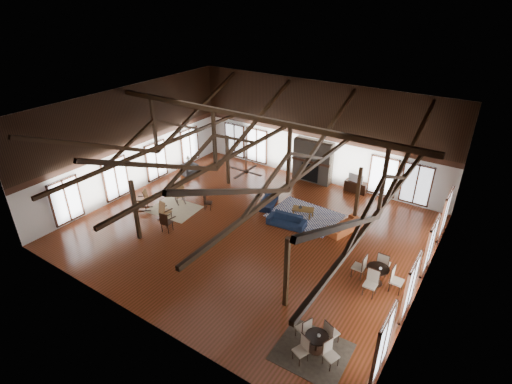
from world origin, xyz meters
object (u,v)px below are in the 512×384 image
Objects in this scene: coffee_table at (303,210)px; tv_console at (356,187)px; armchair at (189,169)px; sofa_navy_front at (287,221)px; cafe_table_far at (377,273)px; sofa_orange at (345,225)px; cafe_table_near at (317,341)px; sofa_navy_left at (269,201)px.

coffee_table is 0.96× the size of tv_console.
armchair reaches higher than coffee_table.
sofa_navy_front reaches higher than coffee_table.
sofa_navy_front is 0.94× the size of cafe_table_far.
coffee_table is at bearing -75.63° from sofa_orange.
cafe_table_near is 0.88× the size of cafe_table_far.
cafe_table_near is at bearing -78.59° from coffee_table.
sofa_navy_front is 1.58× the size of coffee_table.
armchair is 0.54× the size of cafe_table_near.
sofa_navy_front is at bearing -140.84° from sofa_navy_left.
armchair is 10.33m from tv_console.
coffee_table is at bearing 148.23° from cafe_table_far.
sofa_navy_left is at bearing 131.16° from cafe_table_near.
sofa_navy_front is 0.94× the size of sofa_orange.
tv_console is (-3.66, 7.16, -0.22)m from cafe_table_far.
coffee_table is at bearing -81.55° from armchair.
armchair is (-6.37, 0.60, 0.07)m from sofa_navy_left.
cafe_table_far is 8.05m from tv_console.
sofa_navy_front is at bearing -90.48° from armchair.
cafe_table_far is at bearing 57.81° from sofa_orange.
sofa_orange is at bearing -21.36° from coffee_table.
sofa_navy_front is at bearing -105.78° from tv_console.
sofa_navy_left is at bearing -83.27° from armchair.
armchair is 13.84m from cafe_table_far.
sofa_navy_front is 1.15× the size of sofa_navy_left.
cafe_table_near is (4.39, -7.44, 0.10)m from coffee_table.
cafe_table_far reaches higher than coffee_table.
tv_console is (-3.12, 11.54, -0.15)m from cafe_table_near.
tv_console is at bearing 66.75° from sofa_navy_front.
sofa_navy_front is at bearing -48.56° from sofa_orange.
cafe_table_far is (0.54, 4.38, 0.07)m from cafe_table_near.
sofa_orange is 1.00× the size of cafe_table_far.
cafe_table_far is (13.36, -3.60, 0.22)m from armchair.
sofa_orange is at bearing -107.01° from sofa_navy_left.
sofa_orange is 10.78m from armchair.
sofa_navy_left is 0.93× the size of cafe_table_near.
cafe_table_far is at bearing -26.31° from sofa_navy_front.
sofa_navy_left is 0.82× the size of cafe_table_far.
sofa_navy_front is at bearing 127.06° from cafe_table_near.
sofa_orange is 7.63m from cafe_table_near.
armchair is 0.48× the size of cafe_table_far.
cafe_table_near is at bearing 32.22° from sofa_orange.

